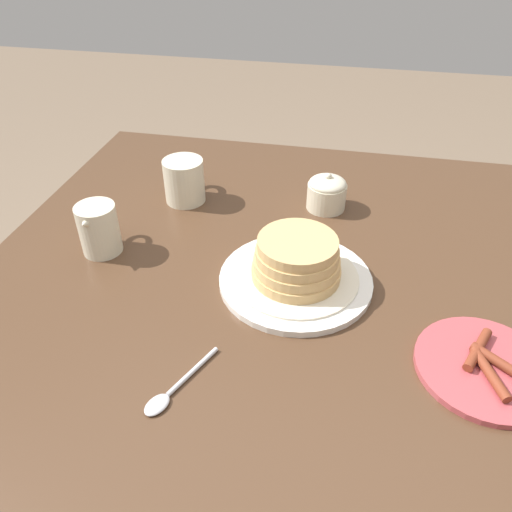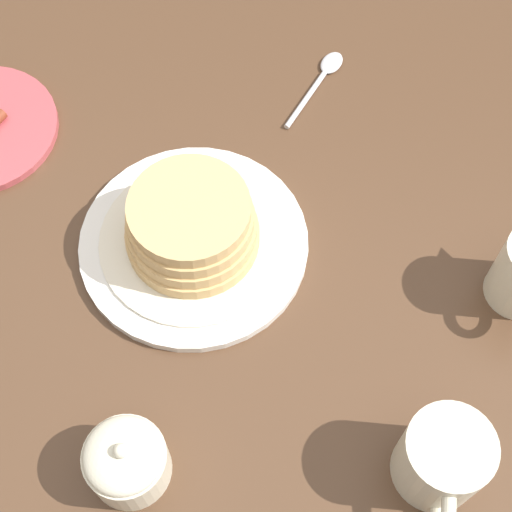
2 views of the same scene
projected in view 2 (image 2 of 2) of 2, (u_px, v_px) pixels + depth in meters
The scene contains 6 objects.
ground_plane at pixel (241, 421), 1.58m from camera, with size 8.00×8.00×0.00m, color #7A6651.
dining_table at pixel (232, 280), 1.01m from camera, with size 1.14×1.05×0.77m.
pancake_plate at pixel (192, 232), 0.87m from camera, with size 0.26×0.26×0.09m.
coffee_mug at pixel (442, 462), 0.73m from camera, with size 0.12×0.08×0.09m.
sugar_bowl at pixel (126, 460), 0.74m from camera, with size 0.08×0.08×0.08m.
spoon at pixel (322, 76), 1.01m from camera, with size 0.13×0.07×0.01m.
Camera 2 is at (0.44, 0.08, 1.55)m, focal length 55.00 mm.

